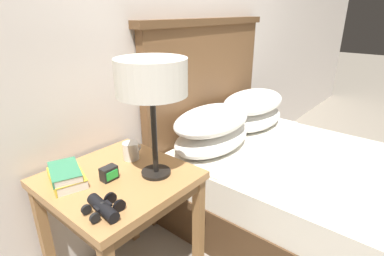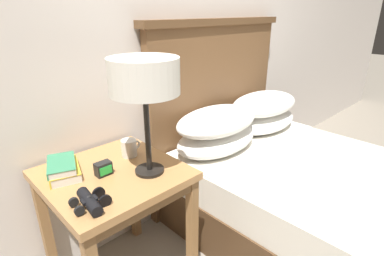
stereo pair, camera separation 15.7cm
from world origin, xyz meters
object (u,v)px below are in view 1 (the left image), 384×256
at_px(nightstand, 119,193).
at_px(table_lamp, 151,80).
at_px(book_stacked_on_top, 64,172).
at_px(book_on_nightstand, 67,178).
at_px(bed, 304,185).
at_px(binoculars_pair, 103,207).
at_px(alarm_clock, 109,173).
at_px(coffee_mug, 131,151).

xyz_separation_m(nightstand, table_lamp, (0.12, -0.12, 0.51)).
bearing_deg(book_stacked_on_top, book_on_nightstand, 36.94).
bearing_deg(bed, binoculars_pair, 164.69).
relative_size(table_lamp, book_on_nightstand, 2.17).
distance_m(nightstand, alarm_clock, 0.13).
distance_m(bed, binoculars_pair, 1.30).
height_order(bed, alarm_clock, bed).
relative_size(nightstand, alarm_clock, 9.45).
bearing_deg(table_lamp, book_stacked_on_top, 141.69).
xyz_separation_m(nightstand, bed, (1.01, -0.50, -0.25)).
relative_size(book_on_nightstand, alarm_clock, 3.34).
relative_size(book_on_nightstand, coffee_mug, 2.27).
bearing_deg(book_stacked_on_top, nightstand, -33.36).
height_order(nightstand, bed, bed).
distance_m(nightstand, binoculars_pair, 0.28).
bearing_deg(bed, alarm_clock, 154.43).
height_order(bed, table_lamp, bed).
bearing_deg(coffee_mug, binoculars_pair, -143.23).
xyz_separation_m(book_stacked_on_top, alarm_clock, (0.14, -0.12, -0.03)).
relative_size(book_stacked_on_top, alarm_clock, 3.11).
bearing_deg(binoculars_pair, book_on_nightstand, 85.51).
height_order(bed, coffee_mug, bed).
height_order(nightstand, table_lamp, table_lamp).
distance_m(nightstand, book_on_nightstand, 0.23).
distance_m(bed, book_stacked_on_top, 1.39).
bearing_deg(nightstand, table_lamp, -44.48).
xyz_separation_m(table_lamp, alarm_clock, (-0.16, 0.12, -0.39)).
xyz_separation_m(book_stacked_on_top, coffee_mug, (0.32, -0.04, -0.01)).
height_order(bed, binoculars_pair, bed).
height_order(table_lamp, coffee_mug, table_lamp).
height_order(nightstand, book_stacked_on_top, book_stacked_on_top).
relative_size(nightstand, book_on_nightstand, 2.83).
xyz_separation_m(bed, book_stacked_on_top, (-1.19, 0.62, 0.39)).
bearing_deg(table_lamp, nightstand, 135.52).
relative_size(book_on_nightstand, binoculars_pair, 1.43).
bearing_deg(binoculars_pair, bed, -15.31).
height_order(book_stacked_on_top, coffee_mug, coffee_mug).
relative_size(coffee_mug, alarm_clock, 1.47).
bearing_deg(alarm_clock, book_on_nightstand, 136.52).
relative_size(binoculars_pair, coffee_mug, 1.58).
xyz_separation_m(nightstand, alarm_clock, (-0.04, 0.00, 0.12)).
distance_m(book_on_nightstand, binoculars_pair, 0.30).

